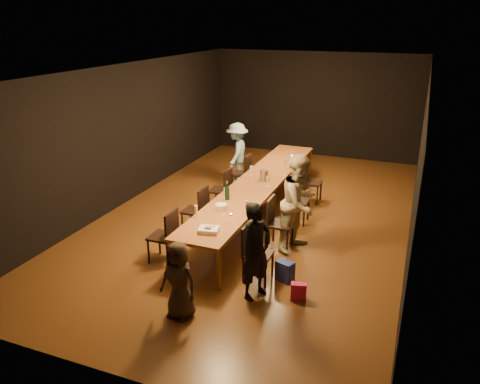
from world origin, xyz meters
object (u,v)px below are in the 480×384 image
(chair_right_1, at_px, (281,223))
(child, at_px, (179,280))
(man_blue, at_px, (237,153))
(plate_stack, at_px, (221,207))
(chair_left_1, at_px, (195,210))
(birthday_cake, at_px, (209,230))
(chair_left_3, at_px, (241,173))
(chair_right_2, at_px, (298,200))
(chair_right_0, at_px, (258,253))
(champagne_bottle, at_px, (227,190))
(chair_right_3, at_px, (312,182))
(ice_bucket, at_px, (264,175))
(woman_birthday, at_px, (256,251))
(chair_left_2, at_px, (220,190))
(table, at_px, (258,184))
(chair_left_0, at_px, (162,236))
(woman_tan, at_px, (300,203))

(chair_right_1, distance_m, child, 2.59)
(man_blue, bearing_deg, plate_stack, 10.09)
(chair_left_1, height_order, birthday_cake, chair_left_1)
(chair_left_3, xyz_separation_m, plate_stack, (0.75, -2.85, 0.34))
(chair_right_2, relative_size, child, 0.83)
(chair_right_2, bearing_deg, chair_right_0, -0.00)
(chair_left_1, relative_size, champagne_bottle, 2.58)
(chair_right_0, height_order, child, child)
(chair_right_3, bearing_deg, man_blue, -108.08)
(chair_right_0, xyz_separation_m, chair_left_1, (-1.70, 1.20, 0.00))
(child, height_order, ice_bucket, child)
(chair_right_0, xyz_separation_m, chair_left_3, (-1.70, 3.60, 0.00))
(chair_right_0, bearing_deg, woman_birthday, 14.97)
(chair_left_1, xyz_separation_m, chair_left_2, (0.00, 1.20, 0.00))
(woman_birthday, bearing_deg, chair_right_3, 25.05)
(table, height_order, woman_birthday, woman_birthday)
(chair_right_0, bearing_deg, man_blue, -154.31)
(champagne_bottle, bearing_deg, woman_birthday, -55.45)
(chair_right_0, xyz_separation_m, chair_right_1, (0.00, 1.20, 0.00))
(chair_right_0, height_order, chair_left_1, same)
(chair_right_1, bearing_deg, chair_right_3, 180.00)
(chair_left_0, xyz_separation_m, plate_stack, (0.75, 0.75, 0.34))
(champagne_bottle, bearing_deg, chair_right_2, 47.43)
(table, distance_m, chair_right_3, 1.49)
(chair_right_3, height_order, champagne_bottle, champagne_bottle)
(chair_left_0, height_order, woman_tan, woman_tan)
(chair_left_0, distance_m, man_blue, 4.29)
(chair_left_1, bearing_deg, chair_left_0, -180.00)
(ice_bucket, bearing_deg, woman_birthday, -73.35)
(chair_right_0, distance_m, ice_bucket, 2.75)
(chair_right_3, distance_m, chair_left_2, 2.08)
(ice_bucket, bearing_deg, man_blue, 127.09)
(chair_left_3, bearing_deg, chair_right_0, -154.72)
(chair_left_0, distance_m, child, 1.64)
(chair_right_1, distance_m, woman_tan, 0.51)
(chair_left_2, xyz_separation_m, plate_stack, (0.75, -1.65, 0.34))
(chair_left_1, distance_m, birthday_cake, 1.64)
(chair_right_0, distance_m, man_blue, 4.75)
(chair_right_0, bearing_deg, chair_left_2, -144.69)
(chair_left_1, height_order, ice_bucket, ice_bucket)
(chair_right_3, xyz_separation_m, chair_left_0, (-1.70, -3.60, 0.00))
(chair_right_2, relative_size, chair_left_0, 1.00)
(chair_left_2, bearing_deg, chair_right_1, -125.22)
(woman_tan, bearing_deg, ice_bucket, 59.00)
(table, relative_size, chair_right_2, 6.45)
(woman_birthday, bearing_deg, plate_stack, 65.29)
(chair_right_2, height_order, woman_birthday, woman_birthday)
(chair_left_3, relative_size, plate_stack, 4.50)
(chair_right_2, relative_size, birthday_cake, 2.62)
(man_blue, distance_m, plate_stack, 3.69)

